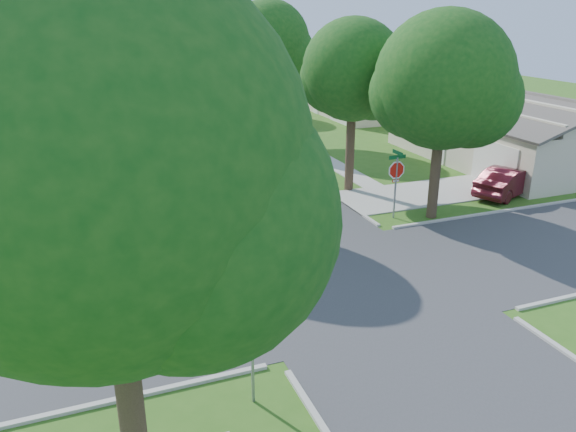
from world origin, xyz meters
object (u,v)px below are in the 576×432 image
Objects in this scene: tree_ne_corner at (444,87)px; car_curb_west at (140,94)px; stop_sign_ne at (396,173)px; house_ne_near at (505,135)px; house_ne_far at (361,94)px; tree_w_far at (105,49)px; tree_e_far at (219,40)px; car_curb_east at (212,108)px; tree_e_near at (354,75)px; tree_e_mid at (269,46)px; stop_sign_sw at (251,325)px; tree_sw_corner at (109,182)px; tree_w_mid at (120,46)px; car_driveway at (507,181)px; tree_w_near at (149,72)px.

tree_ne_corner is 38.89m from car_curb_west.
stop_sign_ne is at bearing 95.69° from car_curb_west.
house_ne_near is 18.00m from house_ne_far.
tree_w_far is at bearing 110.28° from tree_ne_corner.
tree_e_far is 6.16m from car_curb_east.
house_ne_far is (20.64, -5.01, -3.99)m from tree_w_far.
tree_e_far is 29.85m from tree_ne_corner.
tree_e_near is 0.95× the size of tree_e_far.
tree_e_far is at bearing 89.90° from stop_sign_ne.
tree_e_mid is 16.06m from tree_w_far.
stop_sign_ne is 0.34× the size of tree_e_far.
car_curb_west is (-17.37, 13.01, -0.84)m from house_ne_far.
tree_e_mid is at bearing 69.80° from stop_sign_sw.
house_ne_far is (11.23, 7.99, -4.74)m from tree_e_mid.
tree_e_mid is 0.96× the size of tree_sw_corner.
tree_w_far is at bearing 90.05° from tree_w_mid.
house_ne_far is 3.18× the size of car_driveway.
tree_e_near is 20.12m from tree_sw_corner.
house_ne_near reaches higher than car_curb_east.
tree_w_mid is 28.14m from tree_sw_corner.
tree_w_far is 0.93× the size of tree_ne_corner.
tree_ne_corner is (1.61, -29.80, -0.39)m from tree_e_far.
tree_w_mid is at bearing 154.12° from house_ne_near.
tree_w_mid reaches higher than tree_e_mid.
house_ne_near is at bearing 37.18° from stop_sign_sw.
tree_e_near is 12.14m from house_ne_near.
stop_sign_sw and stop_sign_ne have the same top height.
tree_w_mid is (-9.34, 16.31, 4.46)m from stop_sign_ne.
stop_sign_ne is 29.57m from tree_e_far.
tree_e_mid is 17.80m from car_driveway.
house_ne_far is at bearing 90.00° from house_ne_near.
tree_e_far is 0.91× the size of tree_w_mid.
tree_e_far is 2.04× the size of car_driveway.
house_ne_far is at bearing 65.07° from stop_sign_ne.
stop_sign_ne is at bearing -87.07° from car_curb_east.
tree_ne_corner is at bearing -84.55° from tree_e_mid.
tree_w_near reaches higher than house_ne_near.
tree_e_far is (9.45, 38.71, 3.95)m from stop_sign_sw.
tree_e_mid is at bearing 95.45° from tree_ne_corner.
tree_e_near is 22.68m from car_curb_east.
tree_e_near is 15.26m from tree_w_mid.
tree_ne_corner is 1.90× the size of car_curb_east.
house_ne_near reaches higher than stop_sign_sw.
car_curb_east is 11.83m from car_curb_west.
tree_ne_corner reaches higher than stop_sign_ne.
tree_w_mid reaches higher than stop_sign_ne.
stop_sign_sw is at bearing -103.73° from tree_e_far.
house_ne_near is 1.00× the size of house_ne_far.
tree_ne_corner is at bearing -16.55° from stop_sign_ne.
car_driveway is (16.15, -28.51, -4.80)m from tree_w_far.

